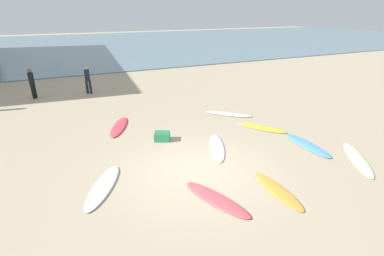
{
  "coord_description": "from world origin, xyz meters",
  "views": [
    {
      "loc": [
        -3.32,
        -6.99,
        4.66
      ],
      "look_at": [
        1.0,
        2.51,
        0.3
      ],
      "focal_mm": 26.73,
      "sensor_mm": 36.0,
      "label": 1
    }
  ],
  "objects_px": {
    "surfboard_3": "(229,114)",
    "beachgoer_mid": "(32,82)",
    "surfboard_8": "(119,127)",
    "surfboard_1": "(277,190)",
    "surfboard_2": "(217,147)",
    "beach_cooler": "(162,136)",
    "surfboard_5": "(357,159)",
    "beachgoer_near": "(88,79)",
    "surfboard_0": "(216,199)",
    "surfboard_7": "(262,128)",
    "surfboard_6": "(307,145)",
    "surfboard_4": "(103,186)"
  },
  "relations": [
    {
      "from": "surfboard_7",
      "to": "surfboard_8",
      "type": "bearing_deg",
      "value": -60.71
    },
    {
      "from": "surfboard_1",
      "to": "beachgoer_near",
      "type": "xyz_separation_m",
      "value": [
        -3.62,
        12.52,
        0.87
      ]
    },
    {
      "from": "beachgoer_near",
      "to": "surfboard_8",
      "type": "bearing_deg",
      "value": 120.34
    },
    {
      "from": "surfboard_7",
      "to": "surfboard_1",
      "type": "bearing_deg",
      "value": 22.91
    },
    {
      "from": "surfboard_7",
      "to": "beach_cooler",
      "type": "relative_size",
      "value": 3.57
    },
    {
      "from": "beachgoer_mid",
      "to": "surfboard_3",
      "type": "bearing_deg",
      "value": -100.0
    },
    {
      "from": "surfboard_0",
      "to": "surfboard_4",
      "type": "height_order",
      "value": "surfboard_0"
    },
    {
      "from": "surfboard_6",
      "to": "surfboard_1",
      "type": "bearing_deg",
      "value": -145.94
    },
    {
      "from": "surfboard_5",
      "to": "beachgoer_near",
      "type": "distance_m",
      "value": 14.22
    },
    {
      "from": "beachgoer_near",
      "to": "beachgoer_mid",
      "type": "relative_size",
      "value": 0.97
    },
    {
      "from": "surfboard_4",
      "to": "surfboard_0",
      "type": "bearing_deg",
      "value": -6.76
    },
    {
      "from": "surfboard_6",
      "to": "surfboard_5",
      "type": "bearing_deg",
      "value": -61.58
    },
    {
      "from": "surfboard_1",
      "to": "beach_cooler",
      "type": "distance_m",
      "value": 4.82
    },
    {
      "from": "beachgoer_mid",
      "to": "surfboard_5",
      "type": "bearing_deg",
      "value": -111.9
    },
    {
      "from": "surfboard_2",
      "to": "surfboard_3",
      "type": "distance_m",
      "value": 3.62
    },
    {
      "from": "surfboard_8",
      "to": "beachgoer_mid",
      "type": "height_order",
      "value": "beachgoer_mid"
    },
    {
      "from": "surfboard_4",
      "to": "surfboard_5",
      "type": "height_order",
      "value": "surfboard_4"
    },
    {
      "from": "surfboard_3",
      "to": "beachgoer_mid",
      "type": "bearing_deg",
      "value": -85.92
    },
    {
      "from": "beachgoer_mid",
      "to": "beachgoer_near",
      "type": "bearing_deg",
      "value": -65.32
    },
    {
      "from": "surfboard_8",
      "to": "beachgoer_mid",
      "type": "distance_m",
      "value": 7.22
    },
    {
      "from": "surfboard_5",
      "to": "surfboard_7",
      "type": "bearing_deg",
      "value": -36.16
    },
    {
      "from": "surfboard_3",
      "to": "surfboard_5",
      "type": "xyz_separation_m",
      "value": [
        1.63,
        -5.56,
        -0.01
      ]
    },
    {
      "from": "surfboard_5",
      "to": "beachgoer_mid",
      "type": "xyz_separation_m",
      "value": [
        -10.14,
        12.41,
        0.89
      ]
    },
    {
      "from": "beachgoer_near",
      "to": "beach_cooler",
      "type": "xyz_separation_m",
      "value": [
        1.8,
        -8.05,
        -0.73
      ]
    },
    {
      "from": "beachgoer_mid",
      "to": "surfboard_8",
      "type": "bearing_deg",
      "value": -122.33
    },
    {
      "from": "surfboard_4",
      "to": "beachgoer_near",
      "type": "relative_size",
      "value": 1.41
    },
    {
      "from": "surfboard_8",
      "to": "beach_cooler",
      "type": "bearing_deg",
      "value": 145.46
    },
    {
      "from": "surfboard_3",
      "to": "surfboard_7",
      "type": "distance_m",
      "value": 2.07
    },
    {
      "from": "beach_cooler",
      "to": "surfboard_5",
      "type": "bearing_deg",
      "value": -37.36
    },
    {
      "from": "surfboard_5",
      "to": "beach_cooler",
      "type": "height_order",
      "value": "beach_cooler"
    },
    {
      "from": "surfboard_2",
      "to": "surfboard_6",
      "type": "xyz_separation_m",
      "value": [
        3.12,
        -1.21,
        0.01
      ]
    },
    {
      "from": "surfboard_3",
      "to": "surfboard_6",
      "type": "relative_size",
      "value": 1.0
    },
    {
      "from": "surfboard_0",
      "to": "surfboard_8",
      "type": "height_order",
      "value": "surfboard_0"
    },
    {
      "from": "surfboard_2",
      "to": "beach_cooler",
      "type": "xyz_separation_m",
      "value": [
        -1.58,
        1.45,
        0.13
      ]
    },
    {
      "from": "beachgoer_near",
      "to": "beach_cooler",
      "type": "bearing_deg",
      "value": 127.77
    },
    {
      "from": "surfboard_6",
      "to": "surfboard_8",
      "type": "height_order",
      "value": "same"
    },
    {
      "from": "beachgoer_mid",
      "to": "beach_cooler",
      "type": "bearing_deg",
      "value": -121.49
    },
    {
      "from": "surfboard_6",
      "to": "beachgoer_mid",
      "type": "xyz_separation_m",
      "value": [
        -9.4,
        10.92,
        0.89
      ]
    },
    {
      "from": "surfboard_7",
      "to": "beachgoer_near",
      "type": "distance_m",
      "value": 10.6
    },
    {
      "from": "surfboard_4",
      "to": "surfboard_8",
      "type": "height_order",
      "value": "surfboard_8"
    },
    {
      "from": "surfboard_2",
      "to": "beach_cooler",
      "type": "height_order",
      "value": "beach_cooler"
    },
    {
      "from": "surfboard_6",
      "to": "beach_cooler",
      "type": "xyz_separation_m",
      "value": [
        -4.7,
        2.66,
        0.13
      ]
    },
    {
      "from": "surfboard_4",
      "to": "beachgoer_mid",
      "type": "bearing_deg",
      "value": 129.88
    },
    {
      "from": "surfboard_0",
      "to": "surfboard_1",
      "type": "height_order",
      "value": "surfboard_0"
    },
    {
      "from": "surfboard_0",
      "to": "surfboard_5",
      "type": "relative_size",
      "value": 0.86
    },
    {
      "from": "surfboard_3",
      "to": "surfboard_5",
      "type": "relative_size",
      "value": 0.88
    },
    {
      "from": "surfboard_0",
      "to": "beachgoer_near",
      "type": "xyz_separation_m",
      "value": [
        -1.88,
        12.17,
        0.85
      ]
    },
    {
      "from": "surfboard_4",
      "to": "surfboard_8",
      "type": "relative_size",
      "value": 1.01
    },
    {
      "from": "surfboard_1",
      "to": "surfboard_7",
      "type": "height_order",
      "value": "surfboard_7"
    },
    {
      "from": "surfboard_1",
      "to": "surfboard_2",
      "type": "distance_m",
      "value": 3.03
    }
  ]
}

